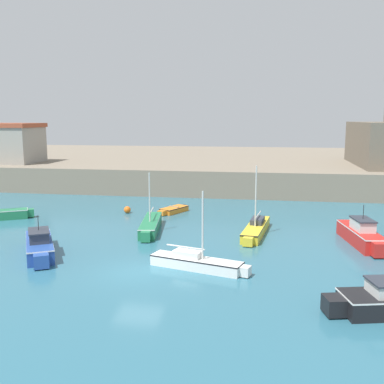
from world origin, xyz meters
TOP-DOWN VIEW (x-y plane):
  - ground_plane at (0.00, 0.00)m, footprint 200.00×200.00m
  - quay_seawall at (0.00, 42.62)m, footprint 120.00×40.00m
  - sailboat_white_0 at (3.06, 0.97)m, footprint 5.71×2.55m
  - motorboat_red_1 at (12.93, 7.47)m, footprint 2.27×6.22m
  - motorboat_blue_2 at (-6.72, 2.03)m, footprint 3.91×5.70m
  - sailboat_green_4 at (-1.54, 8.68)m, footprint 2.00×6.42m
  - dinghy_orange_5 at (-1.19, 15.26)m, footprint 2.29×3.31m
  - sailboat_yellow_7 at (6.09, 9.04)m, footprint 1.99×6.81m
  - mooring_buoy at (-5.10, 14.44)m, footprint 0.59×0.59m
  - harbor_shed_mid_row at (-24.00, 28.09)m, footprint 6.91×6.00m

SIDE VIEW (x-z plane):
  - ground_plane at x=0.00m, z-range 0.00..0.00m
  - dinghy_orange_5 at x=-1.19m, z-range -0.01..0.53m
  - mooring_buoy at x=-5.10m, z-range 0.00..0.59m
  - sailboat_white_0 at x=3.06m, z-range -1.79..2.57m
  - sailboat_yellow_7 at x=6.09m, z-range -2.05..2.89m
  - sailboat_green_4 at x=-1.54m, z-range -1.73..2.62m
  - motorboat_blue_2 at x=-6.72m, z-range -0.64..1.81m
  - motorboat_red_1 at x=12.93m, z-range -0.67..1.98m
  - quay_seawall at x=0.00m, z-range 0.00..2.78m
  - harbor_shed_mid_row at x=-24.00m, z-range 2.80..7.57m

